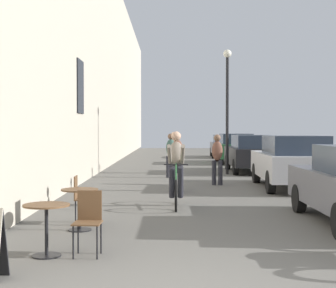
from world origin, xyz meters
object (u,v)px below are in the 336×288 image
at_px(pedestrian_mid, 218,157).
at_px(parked_car_second, 292,161).
at_px(cafe_table_mid, 80,200).
at_px(parked_car_third, 252,153).
at_px(street_lamp, 228,95).
at_px(parked_car_fourth, 235,148).
at_px(cafe_chair_near_toward_street, 89,218).
at_px(parked_car_fifth, 225,146).
at_px(pedestrian_furthest, 175,150).
at_px(cafe_table_near, 47,219).
at_px(pedestrian_near, 178,158).
at_px(pedestrian_far, 171,153).
at_px(cyclist_on_bicycle, 177,171).
at_px(cafe_chair_mid_toward_street, 82,196).

bearing_deg(pedestrian_mid, parked_car_second, -22.88).
height_order(cafe_table_mid, parked_car_third, parked_car_third).
bearing_deg(street_lamp, pedestrian_mid, -100.99).
relative_size(parked_car_third, parked_car_fourth, 0.99).
xyz_separation_m(cafe_chair_near_toward_street, parked_car_fifth, (4.72, 25.32, 0.23)).
height_order(pedestrian_furthest, parked_car_second, pedestrian_furthest).
bearing_deg(cafe_table_near, parked_car_fifth, 78.25).
xyz_separation_m(pedestrian_near, pedestrian_mid, (1.29, 1.60, -0.05)).
bearing_deg(parked_car_fifth, cafe_table_near, -101.75).
bearing_deg(pedestrian_far, cafe_table_near, -98.69).
distance_m(cafe_table_mid, street_lamp, 12.21).
distance_m(cafe_table_near, pedestrian_furthest, 13.82).
distance_m(street_lamp, parked_car_second, 5.59).
bearing_deg(cyclist_on_bicycle, parked_car_second, 46.24).
bearing_deg(parked_car_second, cafe_table_mid, -129.29).
distance_m(pedestrian_mid, parked_car_third, 5.24).
relative_size(pedestrian_furthest, parked_car_third, 0.38).
relative_size(pedestrian_near, parked_car_second, 0.37).
bearing_deg(cyclist_on_bicycle, parked_car_fourth, 77.66).
bearing_deg(street_lamp, cafe_chair_near_toward_street, -104.81).
bearing_deg(pedestrian_far, pedestrian_furthest, 85.95).
xyz_separation_m(cafe_table_near, parked_car_third, (5.12, 13.98, 0.28)).
height_order(parked_car_third, parked_car_fourth, parked_car_fourth).
xyz_separation_m(cafe_table_near, pedestrian_near, (1.94, 7.49, 0.43)).
distance_m(cafe_chair_near_toward_street, cafe_table_mid, 1.78).
xyz_separation_m(cafe_chair_mid_toward_street, parked_car_second, (5.29, 5.77, 0.30)).
relative_size(cafe_chair_near_toward_street, parked_car_second, 0.20).
bearing_deg(pedestrian_furthest, cafe_chair_mid_toward_street, -99.34).
distance_m(cyclist_on_bicycle, parked_car_fifth, 21.15).
distance_m(cyclist_on_bicycle, parked_car_fourth, 15.57).
bearing_deg(parked_car_third, cyclist_on_bicycle, -109.03).
distance_m(pedestrian_near, parked_car_fourth, 12.67).
distance_m(cafe_table_near, pedestrian_far, 11.74).
relative_size(cafe_chair_near_toward_street, pedestrian_far, 0.55).
relative_size(cafe_chair_near_toward_street, pedestrian_furthest, 0.53).
height_order(cyclist_on_bicycle, street_lamp, street_lamp).
height_order(cafe_table_mid, parked_car_second, parked_car_second).
relative_size(cafe_chair_mid_toward_street, parked_car_second, 0.20).
relative_size(pedestrian_furthest, parked_car_fifth, 0.40).
height_order(cafe_chair_mid_toward_street, pedestrian_near, pedestrian_near).
relative_size(cafe_chair_near_toward_street, pedestrian_mid, 0.56).
bearing_deg(cafe_chair_mid_toward_street, cafe_table_near, -91.64).
bearing_deg(cafe_chair_near_toward_street, pedestrian_near, 79.52).
height_order(cafe_chair_mid_toward_street, parked_car_second, parked_car_second).
relative_size(pedestrian_far, street_lamp, 0.33).
distance_m(street_lamp, parked_car_fourth, 7.12).
relative_size(cafe_chair_near_toward_street, parked_car_third, 0.20).
bearing_deg(street_lamp, cafe_chair_mid_toward_street, -110.25).
xyz_separation_m(cafe_table_near, pedestrian_far, (1.77, 11.60, 0.39)).
relative_size(cafe_table_near, pedestrian_near, 0.43).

